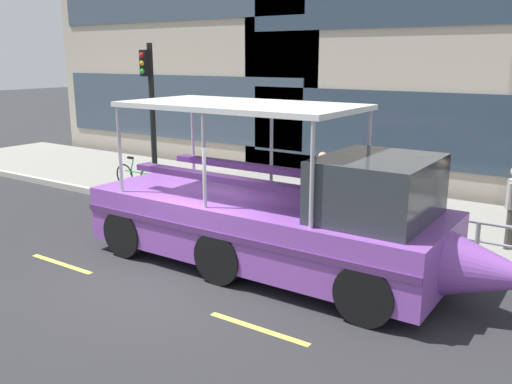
% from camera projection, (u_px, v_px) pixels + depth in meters
% --- Properties ---
extents(ground_plane, '(120.00, 120.00, 0.00)m').
position_uv_depth(ground_plane, '(186.00, 273.00, 10.48)').
color(ground_plane, '#2B2B2D').
extents(sidewalk, '(32.00, 4.80, 0.18)m').
position_uv_depth(sidewalk, '(320.00, 205.00, 14.96)').
color(sidewalk, gray).
rests_on(sidewalk, ground_plane).
extents(curb_edge, '(32.00, 0.18, 0.18)m').
position_uv_depth(curb_edge, '(272.00, 228.00, 12.96)').
color(curb_edge, '#B2ADA3').
rests_on(curb_edge, ground_plane).
extents(lane_centreline, '(25.80, 0.12, 0.01)m').
position_uv_depth(lane_centreline, '(146.00, 292.00, 9.63)').
color(lane_centreline, '#DBD64C').
rests_on(lane_centreline, ground_plane).
extents(curb_guardrail, '(10.45, 0.09, 0.79)m').
position_uv_depth(curb_guardrail, '(321.00, 207.00, 12.48)').
color(curb_guardrail, gray).
rests_on(curb_guardrail, sidewalk).
extents(traffic_light_pole, '(0.24, 0.46, 4.28)m').
position_uv_depth(traffic_light_pole, '(150.00, 104.00, 15.48)').
color(traffic_light_pole, black).
rests_on(traffic_light_pole, sidewalk).
extents(leaned_bicycle, '(1.74, 0.46, 0.96)m').
position_uv_depth(leaned_bicycle, '(136.00, 176.00, 16.40)').
color(leaned_bicycle, black).
rests_on(leaned_bicycle, sidewalk).
extents(duck_tour_boat, '(8.91, 2.63, 3.21)m').
position_uv_depth(duck_tour_boat, '(285.00, 219.00, 10.34)').
color(duck_tour_boat, purple).
rests_on(duck_tour_boat, ground_plane).
extents(pedestrian_mid_left, '(0.38, 0.34, 1.65)m').
position_uv_depth(pedestrian_mid_left, '(322.00, 178.00, 13.28)').
color(pedestrian_mid_left, black).
rests_on(pedestrian_mid_left, sidewalk).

